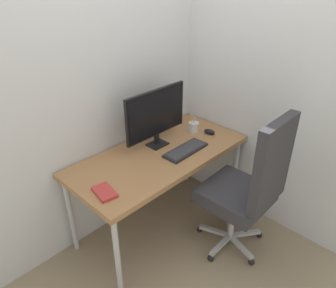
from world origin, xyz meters
TOP-DOWN VIEW (x-y plane):
  - ground_plane at (0.00, 0.00)m, footprint 8.00×8.00m
  - wall_back at (0.00, 0.37)m, footprint 2.93×0.04m
  - wall_side_right at (0.76, -0.21)m, footprint 0.04×2.15m
  - desk at (0.00, 0.00)m, footprint 1.46×0.68m
  - office_chair at (0.25, -0.67)m, footprint 0.54×0.56m
  - monitor at (0.08, 0.12)m, footprint 0.60×0.12m
  - keyboard at (0.17, -0.13)m, footprint 0.40×0.16m
  - mouse at (0.53, -0.08)m, footprint 0.08×0.11m
  - pen_holder at (0.48, 0.06)m, footprint 0.09×0.09m
  - notebook at (-0.60, -0.11)m, footprint 0.14×0.20m

SIDE VIEW (x-z plane):
  - ground_plane at x=0.00m, z-range 0.00..0.00m
  - office_chair at x=0.25m, z-range 0.03..1.22m
  - desk at x=0.00m, z-range 0.31..1.04m
  - notebook at x=-0.60m, z-range 0.73..0.76m
  - keyboard at x=0.17m, z-range 0.73..0.76m
  - mouse at x=0.53m, z-range 0.73..0.78m
  - pen_holder at x=0.48m, z-range 0.70..0.86m
  - monitor at x=0.08m, z-range 0.77..1.24m
  - wall_back at x=0.00m, z-range 0.00..2.80m
  - wall_side_right at x=0.76m, z-range 0.00..2.80m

